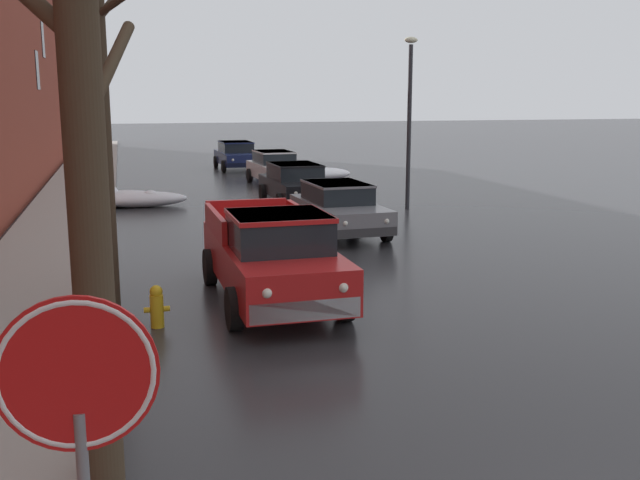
{
  "coord_description": "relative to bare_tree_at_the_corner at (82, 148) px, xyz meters",
  "views": [
    {
      "loc": [
        -4.19,
        -3.4,
        3.75
      ],
      "look_at": [
        -0.44,
        10.53,
        0.9
      ],
      "focal_mm": 41.21,
      "sensor_mm": 36.0,
      "label": 1
    }
  ],
  "objects": [
    {
      "name": "stop_sign_at_corner",
      "position": [
        0.09,
        -3.53,
        -1.06
      ],
      "size": [
        0.76,
        0.07,
        2.86
      ],
      "color": "slate",
      "rests_on": "ground"
    },
    {
      "name": "bare_tree_at_the_corner",
      "position": [
        0.0,
        0.0,
        0.0
      ],
      "size": [
        3.02,
        3.32,
        6.14
      ],
      "color": "#423323",
      "rests_on": "ground"
    },
    {
      "name": "sedan_black_parked_kerbside_mid",
      "position": [
        6.13,
        17.83,
        -2.53
      ],
      "size": [
        2.09,
        4.33,
        1.42
      ],
      "color": "black",
      "rests_on": "ground"
    },
    {
      "name": "snow_bank_near_corner_left",
      "position": [
        0.14,
        19.41,
        -3.0
      ],
      "size": [
        2.23,
        0.9,
        0.72
      ],
      "color": "white",
      "rests_on": "ground"
    },
    {
      "name": "pickup_truck_red_approaching_near_lane",
      "position": [
        2.89,
        5.89,
        -2.4
      ],
      "size": [
        2.14,
        5.19,
        1.76
      ],
      "color": "red",
      "rests_on": "ground"
    },
    {
      "name": "sedan_grey_parked_kerbside_close",
      "position": [
        5.97,
        12.02,
        -2.53
      ],
      "size": [
        2.04,
        4.18,
        1.42
      ],
      "color": "slate",
      "rests_on": "ground"
    },
    {
      "name": "sedan_darkblue_queued_behind_truck",
      "position": [
        6.01,
        30.68,
        -2.53
      ],
      "size": [
        2.02,
        4.41,
        1.42
      ],
      "color": "navy",
      "rests_on": "ground"
    },
    {
      "name": "street_lamp_post",
      "position": [
        9.51,
        15.87,
        -0.13
      ],
      "size": [
        0.44,
        0.24,
        5.6
      ],
      "color": "#28282D",
      "rests_on": "ground"
    },
    {
      "name": "snow_bank_mid_block_left",
      "position": [
        0.97,
        18.63,
        -3.02
      ],
      "size": [
        3.02,
        1.1,
        0.57
      ],
      "color": "white",
      "rests_on": "ground"
    },
    {
      "name": "snow_bank_along_left_kerb",
      "position": [
        8.75,
        24.78,
        -3.0
      ],
      "size": [
        3.09,
        1.44,
        0.58
      ],
      "color": "white",
      "rests_on": "ground"
    },
    {
      "name": "bare_tree_second_along_sidewalk",
      "position": [
        0.01,
        6.36,
        0.25
      ],
      "size": [
        3.45,
        4.01,
        6.72
      ],
      "color": "#382B1E",
      "rests_on": "ground"
    },
    {
      "name": "sedan_white_parked_far_down_block",
      "position": [
        6.6,
        23.75,
        -2.53
      ],
      "size": [
        2.01,
        4.19,
        1.42
      ],
      "color": "silver",
      "rests_on": "ground"
    },
    {
      "name": "left_sidewalk_slab",
      "position": [
        -1.36,
        14.47,
        -3.21
      ],
      "size": [
        2.76,
        80.0,
        0.15
      ],
      "primitive_type": "cube",
      "color": "gray",
      "rests_on": "ground"
    },
    {
      "name": "fire_hydrant",
      "position": [
        0.77,
        4.95,
        -2.93
      ],
      "size": [
        0.42,
        0.22,
        0.71
      ],
      "color": "gold",
      "rests_on": "ground"
    }
  ]
}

